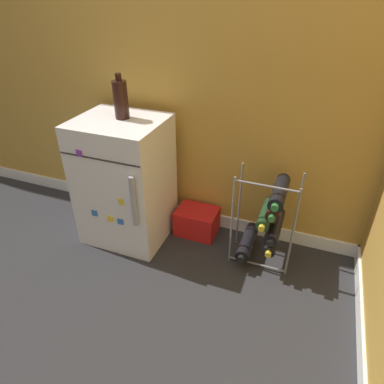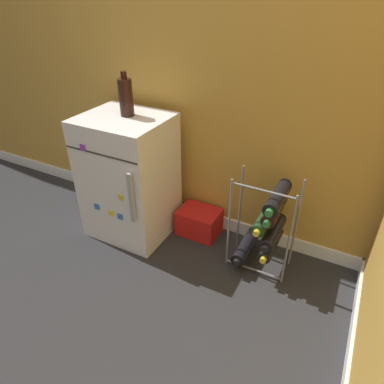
% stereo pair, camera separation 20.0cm
% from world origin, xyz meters
% --- Properties ---
extents(ground_plane, '(14.00, 14.00, 0.00)m').
position_xyz_m(ground_plane, '(0.00, 0.00, 0.00)').
color(ground_plane, '#28282B').
extents(wall_back, '(6.80, 0.07, 2.50)m').
position_xyz_m(wall_back, '(0.00, 0.57, 1.24)').
color(wall_back, '#BC8C38').
rests_on(wall_back, ground_plane).
extents(mini_fridge, '(0.50, 0.47, 0.79)m').
position_xyz_m(mini_fridge, '(-0.52, 0.25, 0.40)').
color(mini_fridge, white).
rests_on(mini_fridge, ground_plane).
extents(wine_rack, '(0.35, 0.32, 0.58)m').
position_xyz_m(wine_rack, '(0.36, 0.31, 0.29)').
color(wine_rack, slate).
rests_on(wine_rack, ground_plane).
extents(soda_box, '(0.26, 0.20, 0.18)m').
position_xyz_m(soda_box, '(-0.11, 0.41, 0.09)').
color(soda_box, red).
rests_on(soda_box, ground_plane).
extents(fridge_top_bottle, '(0.08, 0.08, 0.25)m').
position_xyz_m(fridge_top_bottle, '(-0.51, 0.29, 0.90)').
color(fridge_top_bottle, black).
rests_on(fridge_top_bottle, mini_fridge).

